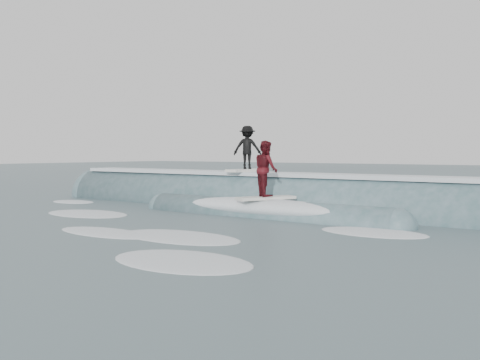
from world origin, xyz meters
The scene contains 6 objects.
ground centered at (0.00, 0.00, 0.00)m, with size 160.00×160.00×0.00m, color #394A53.
breaking_wave centered at (0.23, 4.35, 0.04)m, with size 20.98×4.08×2.60m.
surfer_black centered at (-0.38, 4.62, 2.22)m, with size 1.23×2.03×1.76m.
surfer_red centered at (1.93, 2.42, 1.50)m, with size 1.41×2.03×1.92m.
whitewater centered at (0.88, -1.59, 0.00)m, with size 15.84×8.03×0.10m.
far_swells centered at (-1.91, 17.65, 0.00)m, with size 39.60×8.65×0.80m.
Camera 1 is at (11.53, -12.07, 2.12)m, focal length 40.00 mm.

